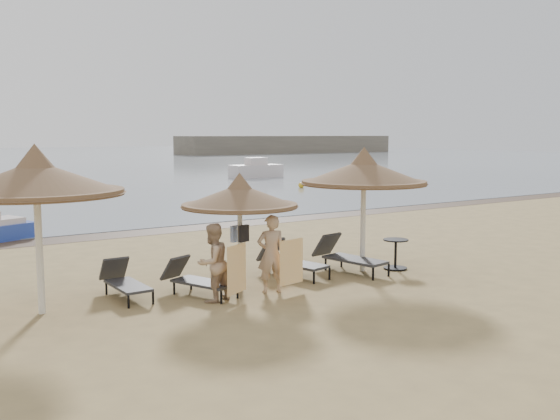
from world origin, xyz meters
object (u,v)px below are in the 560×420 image
(lounger_far_left, at_px, (124,280))
(lounger_near_right, at_px, (289,260))
(palapa_right, at_px, (364,173))
(palapa_left, at_px, (36,179))
(palapa_center, at_px, (240,196))
(person_left, at_px, (213,256))
(person_right, at_px, (271,248))
(lounger_far_right, at_px, (346,255))
(side_table, at_px, (395,255))
(lounger_near_left, at_px, (195,278))

(lounger_far_left, relative_size, lounger_near_right, 0.87)
(lounger_far_left, bearing_deg, palapa_right, -9.72)
(palapa_left, xyz_separation_m, palapa_center, (4.08, -0.34, -0.52))
(person_left, bearing_deg, person_right, 158.80)
(palapa_center, distance_m, person_right, 1.31)
(lounger_far_left, xyz_separation_m, person_right, (2.72, -1.39, 0.63))
(lounger_near_right, bearing_deg, lounger_far_right, -29.93)
(lounger_near_right, bearing_deg, lounger_far_left, 163.04)
(palapa_right, distance_m, lounger_far_right, 2.06)
(lounger_far_left, xyz_separation_m, person_left, (1.37, -1.34, 0.58))
(palapa_left, xyz_separation_m, lounger_far_right, (7.07, -0.34, -2.13))
(side_table, xyz_separation_m, person_left, (-5.18, -0.19, 0.56))
(lounger_near_right, bearing_deg, lounger_near_left, 175.39)
(palapa_right, distance_m, lounger_far_left, 6.14)
(lounger_near_left, relative_size, side_table, 2.39)
(palapa_left, xyz_separation_m, side_table, (8.25, -0.81, -2.17))
(lounger_near_left, xyz_separation_m, person_left, (0.06, -0.68, 0.57))
(side_table, bearing_deg, lounger_far_left, 169.98)
(lounger_far_right, bearing_deg, lounger_far_left, 162.95)
(lounger_near_left, height_order, side_table, lounger_near_left)
(person_left, relative_size, person_right, 0.95)
(palapa_center, height_order, person_right, palapa_center)
(person_right, bearing_deg, palapa_right, -151.69)
(palapa_right, bearing_deg, lounger_far_left, 171.41)
(lounger_near_left, height_order, person_left, person_left)
(palapa_left, distance_m, lounger_far_right, 7.39)
(lounger_far_left, height_order, person_right, person_right)
(palapa_left, bearing_deg, person_left, -18.08)
(palapa_right, height_order, person_right, palapa_right)
(palapa_left, height_order, side_table, palapa_left)
(lounger_far_right, bearing_deg, person_right, -174.77)
(lounger_near_left, bearing_deg, palapa_center, -22.50)
(lounger_far_right, bearing_deg, palapa_center, 170.14)
(palapa_right, xyz_separation_m, person_left, (-4.35, -0.48, -1.50))
(lounger_far_left, distance_m, lounger_near_right, 3.97)
(lounger_far_left, bearing_deg, lounger_near_right, -4.87)
(palapa_right, xyz_separation_m, side_table, (0.82, -0.29, -2.06))
(lounger_far_right, bearing_deg, palapa_left, 167.44)
(palapa_right, height_order, person_left, palapa_right)
(palapa_right, bearing_deg, person_left, -173.71)
(lounger_near_right, xyz_separation_m, person_right, (-1.24, -1.13, 0.59))
(lounger_far_left, distance_m, lounger_near_left, 1.46)
(lounger_near_left, bearing_deg, lounger_near_right, -13.05)
(lounger_near_left, distance_m, person_left, 0.89)
(side_table, height_order, person_left, person_left)
(palapa_left, bearing_deg, palapa_right, -4.02)
(palapa_center, relative_size, person_right, 1.32)
(palapa_left, relative_size, lounger_far_left, 1.89)
(palapa_right, xyz_separation_m, lounger_near_left, (-4.41, 0.20, -2.07))
(palapa_left, xyz_separation_m, person_right, (4.43, -1.05, -1.56))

